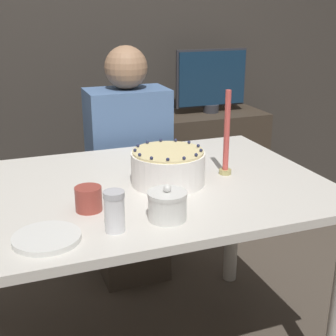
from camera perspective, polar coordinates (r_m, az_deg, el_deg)
The scene contains 11 objects.
wall_behind at distance 2.96m, azimuth -11.98°, elevation 17.05°, with size 8.00×0.05×2.60m.
dining_table at distance 1.75m, azimuth -3.26°, elevation -5.73°, with size 1.35×0.94×0.78m.
cake at distance 1.70m, azimuth 0.00°, elevation 0.12°, with size 0.27×0.27×0.14m.
sugar_bowl at distance 1.42m, azimuth -0.08°, elevation -4.58°, with size 0.12×0.12×0.11m.
sugar_shaker at distance 1.35m, azimuth -6.54°, elevation -5.25°, with size 0.06×0.06×0.12m.
plate_stack at distance 1.35m, azimuth -14.56°, elevation -8.25°, with size 0.19×0.19×0.02m.
candle at distance 1.78m, azimuth 7.14°, elevation 3.40°, with size 0.05×0.05×0.33m.
cup at distance 1.50m, azimuth -9.67°, elevation -3.72°, with size 0.09×0.09×0.08m.
person_man_blue_shirt at distance 2.43m, azimuth -4.74°, elevation -1.61°, with size 0.40×0.34×1.22m.
side_cabinet at distance 3.14m, azimuth 5.04°, elevation 0.19°, with size 0.68×0.40×0.74m.
tv_monitor at distance 3.01m, azimuth 5.34°, elevation 10.62°, with size 0.47×0.10×0.40m.
Camera 1 is at (-0.46, -1.52, 1.39)m, focal length 50.00 mm.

